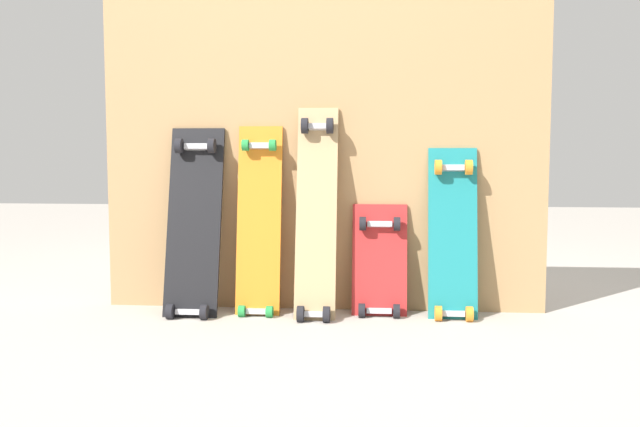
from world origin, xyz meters
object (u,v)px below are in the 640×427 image
object	(u,v)px
skateboard_orange	(259,228)
skateboard_red	(379,267)
skateboard_black	(194,228)
skateboard_teal	(453,240)
skateboard_natural	(316,219)

from	to	relation	value
skateboard_orange	skateboard_red	size ratio (longest dim) A/B	1.63
skateboard_black	skateboard_red	world-z (taller)	skateboard_black
skateboard_teal	skateboard_black	bearing A→B (deg)	-178.26
skateboard_black	skateboard_natural	xyz separation A→B (m)	(0.54, -0.00, 0.05)
skateboard_black	skateboard_orange	world-z (taller)	skateboard_orange
skateboard_orange	skateboard_natural	distance (m)	0.26
skateboard_orange	skateboard_teal	size ratio (longest dim) A/B	1.13
skateboard_orange	skateboard_black	bearing A→B (deg)	-172.38
skateboard_black	skateboard_orange	bearing A→B (deg)	7.62
skateboard_natural	skateboard_teal	distance (m)	0.59
skateboard_black	skateboard_red	bearing A→B (deg)	3.47
skateboard_black	skateboard_orange	size ratio (longest dim) A/B	0.99
skateboard_orange	skateboard_natural	xyz separation A→B (m)	(0.26, -0.04, 0.04)
skateboard_natural	skateboard_teal	xyz separation A→B (m)	(0.58, 0.04, -0.09)
skateboard_red	skateboard_teal	xyz separation A→B (m)	(0.31, -0.02, 0.12)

